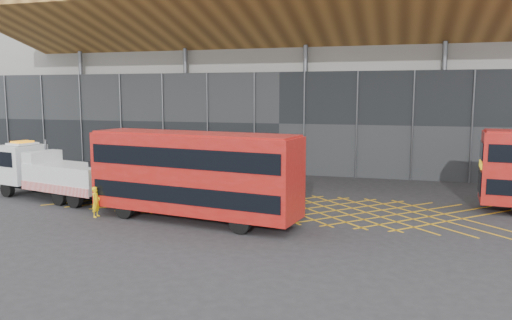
% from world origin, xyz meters
% --- Properties ---
extents(ground_plane, '(120.00, 120.00, 0.00)m').
position_xyz_m(ground_plane, '(0.00, 0.00, 0.00)').
color(ground_plane, '#28282A').
extents(road_markings, '(26.36, 7.16, 0.01)m').
position_xyz_m(road_markings, '(4.80, 0.00, 0.01)').
color(road_markings, '#ECA916').
rests_on(road_markings, ground_plane).
extents(construction_building, '(55.00, 23.97, 18.00)m').
position_xyz_m(construction_building, '(1.92, 18.40, 8.98)').
color(construction_building, gray).
rests_on(construction_building, ground_plane).
extents(recovery_truck, '(9.94, 4.24, 3.46)m').
position_xyz_m(recovery_truck, '(-8.90, -1.82, 1.60)').
color(recovery_truck, black).
rests_on(recovery_truck, ground_plane).
extents(bus_towed, '(11.14, 4.13, 4.43)m').
position_xyz_m(bus_towed, '(1.44, -4.24, 2.46)').
color(bus_towed, '#AD140F').
rests_on(bus_towed, ground_plane).
extents(worker, '(0.42, 0.60, 1.58)m').
position_xyz_m(worker, '(-3.72, -4.92, 0.79)').
color(worker, yellow).
rests_on(worker, ground_plane).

